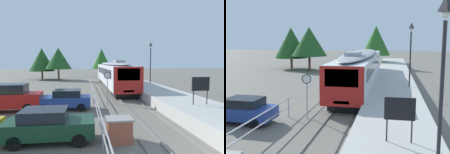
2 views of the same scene
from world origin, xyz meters
The scene contains 13 objects.
ground_plane centered at (-3.00, 22.00, 0.00)m, with size 160.00×160.00×0.00m, color #6B665B.
track_rails centered at (0.00, 22.00, 0.03)m, with size 3.20×60.00×0.14m.
commuter_train centered at (0.00, 22.92, 2.15)m, with size 2.82×21.01×3.74m.
station_platform centered at (3.25, 22.00, 0.45)m, with size 3.90×60.00×0.90m, color #B7B5AD.
platform_lamp_near_end centered at (4.54, 4.57, 4.62)m, with size 0.34×0.34×5.35m.
platform_lamp_mid_platform centered at (4.54, 19.67, 4.62)m, with size 0.34×0.34×5.35m.
platform_notice_board centered at (3.40, 6.71, 2.19)m, with size 1.20×0.08×1.80m.
speed_limit_sign centered at (-2.06, 11.94, 2.12)m, with size 0.61×0.10×2.81m.
carpark_fence centered at (-3.30, 12.00, 0.91)m, with size 0.06×36.06×1.25m.
parked_hatchback_blue centered at (-5.54, 10.33, 0.79)m, with size 4.06×1.89×1.53m.
tree_behind_carpark centered at (-9.32, 36.18, 4.41)m, with size 5.39×5.39×6.59m.
tree_behind_station_far centered at (0.24, 44.06, 4.50)m, with size 4.89×4.89×7.00m.
tree_distant_left centered at (-13.01, 38.30, 4.18)m, with size 5.30×5.30×6.62m.
Camera 2 is at (3.05, -3.99, 5.01)m, focal length 44.07 mm.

